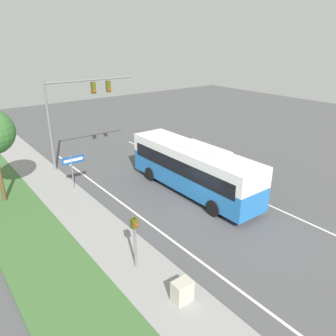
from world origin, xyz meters
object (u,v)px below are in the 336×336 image
at_px(pedestrian_signal, 135,235).
at_px(utility_cabinet, 182,291).
at_px(bus, 193,167).
at_px(street_sign, 73,165).
at_px(signal_gantry, 75,104).

xyz_separation_m(pedestrian_signal, utility_cabinet, (0.33, -2.86, -1.23)).
height_order(bus, street_sign, bus).
height_order(pedestrian_signal, street_sign, pedestrian_signal).
height_order(bus, signal_gantry, signal_gantry).
bearing_deg(signal_gantry, bus, -66.59).
bearing_deg(street_sign, signal_gantry, 61.85).
distance_m(street_sign, utility_cabinet, 12.59).
bearing_deg(signal_gantry, pedestrian_signal, -103.71).
relative_size(pedestrian_signal, street_sign, 1.05).
bearing_deg(pedestrian_signal, utility_cabinet, -83.39).
xyz_separation_m(signal_gantry, street_sign, (-2.20, -4.10, -3.20)).
bearing_deg(pedestrian_signal, signal_gantry, 76.29).
bearing_deg(utility_cabinet, bus, 46.32).
xyz_separation_m(bus, utility_cabinet, (-7.02, -7.35, -1.25)).
bearing_deg(bus, signal_gantry, 113.41).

